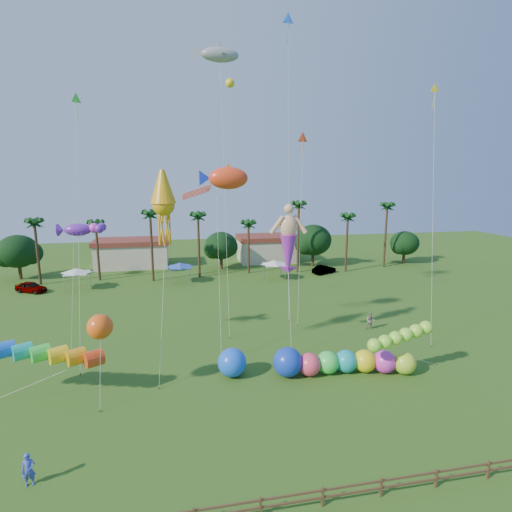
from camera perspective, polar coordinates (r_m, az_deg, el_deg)
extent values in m
plane|color=#285116|center=(26.97, 4.56, -23.42)|extent=(160.00, 160.00, 0.00)
cylinder|color=#3A2819|center=(65.31, -28.74, 0.23)|extent=(0.36, 0.36, 9.00)
cylinder|color=#3A2819|center=(64.36, -21.66, 0.45)|extent=(0.36, 0.36, 8.50)
cylinder|color=#3A2819|center=(61.30, -14.66, 1.09)|extent=(0.36, 0.36, 10.00)
cylinder|color=#3A2819|center=(62.30, -8.17, 1.27)|extent=(0.36, 0.36, 9.50)
cylinder|color=#3A2819|center=(64.33, -1.07, 1.01)|extent=(0.36, 0.36, 8.00)
cylinder|color=#3A2819|center=(65.02, 6.04, 2.40)|extent=(0.36, 0.36, 11.00)
cylinder|color=#3A2819|center=(67.08, 12.82, 1.58)|extent=(0.36, 0.36, 9.00)
cylinder|color=#3A2819|center=(72.32, 18.00, 2.59)|extent=(0.36, 0.36, 10.50)
sphere|color=#113814|center=(70.35, -30.89, 0.58)|extent=(5.88, 5.88, 5.88)
sphere|color=#113814|center=(67.66, -5.01, 1.50)|extent=(5.46, 5.46, 5.46)
sphere|color=#113814|center=(70.16, 8.18, 2.28)|extent=(6.30, 6.30, 6.30)
sphere|color=#113814|center=(76.77, 20.47, 1.74)|extent=(5.04, 5.04, 5.04)
cube|color=beige|center=(72.95, -17.23, 0.12)|extent=(12.00, 7.00, 4.00)
cube|color=beige|center=(74.35, 1.48, 0.82)|extent=(10.00, 7.00, 4.00)
pyramid|color=white|center=(60.25, -24.24, -1.89)|extent=(3.00, 3.00, 0.60)
pyramid|color=blue|center=(59.65, -10.82, -1.21)|extent=(3.00, 3.00, 0.60)
pyramid|color=white|center=(60.39, 2.58, -0.88)|extent=(3.00, 3.00, 0.60)
cube|color=brown|center=(21.53, 0.66, -32.20)|extent=(0.12, 0.12, 1.00)
cube|color=brown|center=(22.19, 9.51, -30.79)|extent=(0.12, 0.12, 1.00)
cube|color=brown|center=(23.22, 17.45, -28.97)|extent=(0.12, 0.12, 1.00)
cube|color=brown|center=(24.58, 24.35, -26.94)|extent=(0.12, 0.12, 1.00)
cube|color=brown|center=(26.20, 30.24, -24.87)|extent=(0.12, 0.12, 1.00)
cube|color=brown|center=(21.96, 9.55, -30.11)|extent=(36.00, 0.08, 0.10)
cube|color=brown|center=(22.22, 9.51, -30.89)|extent=(36.00, 0.08, 0.10)
imported|color=#4C4C54|center=(62.20, -29.47, -3.89)|extent=(4.60, 3.51, 1.46)
imported|color=#4C4C54|center=(65.56, 9.69, -1.91)|extent=(4.41, 3.16, 1.38)
imported|color=blue|center=(25.42, -29.73, -25.00)|extent=(0.69, 0.51, 1.76)
imported|color=gray|center=(42.87, 16.03, -8.92)|extent=(1.07, 0.95, 1.82)
sphere|color=#F44062|center=(32.64, 7.64, -15.10)|extent=(1.81, 1.81, 1.81)
sphere|color=#36E54D|center=(33.18, 10.20, -14.74)|extent=(1.81, 1.81, 1.81)
sphere|color=#189BAC|center=(33.66, 12.73, -14.44)|extent=(1.81, 1.81, 1.81)
sphere|color=yellow|center=(34.05, 15.28, -14.26)|extent=(1.81, 1.81, 1.81)
sphere|color=#E936D3|center=(34.36, 17.86, -14.17)|extent=(1.81, 1.81, 1.81)
sphere|color=#B0DE31|center=(34.69, 20.44, -14.10)|extent=(1.81, 1.81, 1.81)
sphere|color=blue|center=(32.27, 4.55, -14.86)|extent=(2.62, 2.62, 2.32)
sphere|color=blue|center=(32.22, -3.44, -14.95)|extent=(2.26, 2.26, 2.26)
cylinder|color=red|center=(30.92, -26.06, -13.34)|extent=(8.26, 3.82, 1.13)
cylinder|color=silver|center=(32.50, -28.01, -15.29)|extent=(7.00, 1.33, 3.08)
ellipsoid|color=#91F336|center=(32.01, 16.55, -12.15)|extent=(5.81, 1.61, 1.25)
cylinder|color=silver|center=(34.65, 20.73, -13.18)|extent=(6.47, 1.40, 2.90)
cylinder|color=brown|center=(37.42, 24.34, -13.89)|extent=(0.08, 0.08, 0.16)
sphere|color=#FF5814|center=(29.27, -21.39, -9.38)|extent=(2.25, 2.25, 1.71)
cylinder|color=silver|center=(29.64, -21.40, -14.79)|extent=(0.17, 1.50, 5.42)
cylinder|color=brown|center=(30.23, -21.42, -19.89)|extent=(0.08, 0.08, 0.16)
cylinder|color=silver|center=(35.17, 4.88, -6.33)|extent=(0.46, 3.20, 9.52)
cylinder|color=brown|center=(35.40, 5.14, -14.35)|extent=(0.08, 0.08, 0.16)
ellipsoid|color=#F73F1B|center=(36.06, -3.96, 11.04)|extent=(5.32, 1.95, 2.19)
cylinder|color=silver|center=(34.63, -4.44, -1.69)|extent=(1.40, 4.46, 15.25)
cylinder|color=brown|center=(34.97, -4.95, -14.69)|extent=(0.08, 0.08, 0.16)
ellipsoid|color=gray|center=(43.60, -5.17, 26.73)|extent=(5.26, 3.15, 1.77)
cylinder|color=silver|center=(39.21, -4.48, 8.51)|extent=(0.18, 5.67, 27.05)
cylinder|color=brown|center=(39.40, -3.79, -11.60)|extent=(0.08, 0.08, 0.16)
cone|color=#EBA213|center=(31.58, -13.08, 7.15)|extent=(2.26, 2.26, 5.51)
cylinder|color=silver|center=(30.92, -13.38, -5.45)|extent=(0.83, 3.72, 13.26)
cylinder|color=brown|center=(31.73, -13.69, -17.84)|extent=(0.08, 0.08, 0.16)
ellipsoid|color=purple|center=(36.41, -24.08, 3.46)|extent=(4.24, 3.10, 1.48)
cylinder|color=silver|center=(35.54, -23.94, -5.81)|extent=(0.20, 4.06, 11.04)
cylinder|color=brown|center=(35.60, -23.80, -15.16)|extent=(0.08, 0.08, 0.16)
cone|color=#FA4D1B|center=(43.54, 6.70, 16.34)|extent=(1.40, 0.63, 1.37)
cylinder|color=silver|center=(42.01, 6.33, 3.35)|extent=(1.20, 3.26, 19.31)
cylinder|color=brown|center=(42.71, 5.95, -9.79)|extent=(0.08, 0.08, 0.16)
cone|color=yellow|center=(43.63, 24.18, 20.95)|extent=(1.09, 0.25, 1.09)
cylinder|color=silver|center=(40.53, 23.94, 5.11)|extent=(1.65, 4.96, 23.43)
cylinder|color=brown|center=(40.83, 23.71, -11.73)|extent=(0.08, 0.08, 0.16)
cone|color=#40ED37|center=(41.22, -24.28, 19.75)|extent=(0.96, 0.97, 1.13)
cylinder|color=silver|center=(38.56, -24.59, 3.83)|extent=(1.15, 5.02, 22.13)
cylinder|color=brown|center=(39.12, -24.91, -12.84)|extent=(0.08, 0.08, 0.16)
cone|color=blue|center=(46.96, 4.60, 30.62)|extent=(1.37, 0.30, 1.37)
cylinder|color=silver|center=(42.63, 4.65, 11.37)|extent=(0.38, 3.30, 30.99)
cylinder|color=brown|center=(43.72, 4.70, -9.27)|extent=(0.08, 0.08, 0.16)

